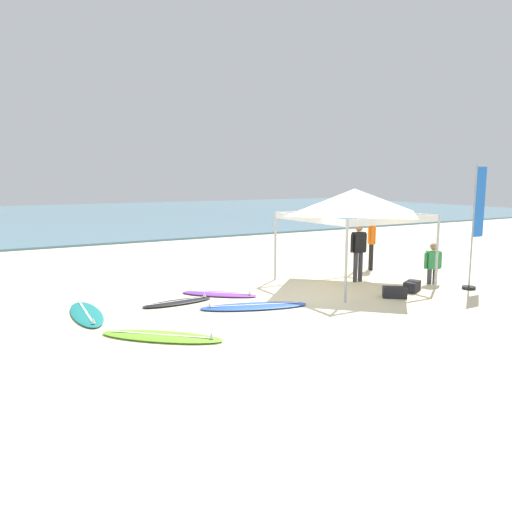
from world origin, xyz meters
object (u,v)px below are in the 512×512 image
at_px(surfboard_teal, 86,314).
at_px(person_black, 358,249).
at_px(surfboard_blue, 254,306).
at_px(gear_bag_near_tent, 412,286).
at_px(person_green, 433,262).
at_px(person_orange, 371,241).
at_px(surfboard_lime, 162,336).
at_px(canopy_tent, 354,201).
at_px(banner_flag, 475,232).
at_px(surfboard_black, 178,302).
at_px(gear_bag_by_pole, 395,292).
at_px(surfboard_purple, 219,294).

bearing_deg(surfboard_teal, person_black, -1.75).
xyz_separation_m(surfboard_blue, gear_bag_near_tent, (4.57, -0.67, 0.10)).
xyz_separation_m(person_black, person_green, (1.66, -1.32, -0.33)).
bearing_deg(person_black, person_orange, 36.81).
bearing_deg(surfboard_lime, canopy_tent, 17.29).
distance_m(person_black, person_green, 2.15).
xyz_separation_m(person_green, banner_flag, (0.44, -1.00, 0.92)).
xyz_separation_m(banner_flag, gear_bag_near_tent, (-1.69, 0.59, -1.43)).
relative_size(person_black, gear_bag_near_tent, 2.85).
relative_size(surfboard_blue, gear_bag_near_tent, 4.44).
bearing_deg(surfboard_black, surfboard_teal, 179.29).
bearing_deg(person_orange, canopy_tent, -145.31).
bearing_deg(gear_bag_by_pole, banner_flag, -6.73).
relative_size(surfboard_blue, person_black, 1.56).
xyz_separation_m(surfboard_blue, surfboard_teal, (-3.59, 1.29, 0.00)).
bearing_deg(canopy_tent, surfboard_purple, 171.24).
distance_m(surfboard_blue, person_black, 4.40).
relative_size(banner_flag, gear_bag_by_pole, 5.67).
xyz_separation_m(surfboard_purple, banner_flag, (6.42, -2.80, 1.54)).
distance_m(surfboard_teal, surfboard_purple, 3.44).
bearing_deg(surfboard_blue, canopy_tent, 13.55).
bearing_deg(gear_bag_near_tent, canopy_tent, 114.83).
distance_m(surfboard_lime, banner_flag, 9.07).
bearing_deg(banner_flag, gear_bag_by_pole, 173.27).
relative_size(surfboard_blue, person_orange, 1.56).
bearing_deg(surfboard_lime, surfboard_purple, 46.45).
xyz_separation_m(surfboard_lime, person_black, (6.83, 2.16, 0.95)).
xyz_separation_m(person_black, person_orange, (1.69, 1.27, 0.00)).
xyz_separation_m(surfboard_teal, gear_bag_by_pole, (7.22, -2.25, 0.10)).
distance_m(surfboard_teal, person_green, 9.56).
bearing_deg(canopy_tent, surfboard_black, 176.25).
xyz_separation_m(person_black, gear_bag_by_pole, (-0.53, -2.01, -0.85)).
bearing_deg(banner_flag, canopy_tent, 138.03).
xyz_separation_m(surfboard_teal, person_black, (7.75, -0.24, 0.95)).
distance_m(surfboard_teal, person_orange, 9.55).
bearing_deg(canopy_tent, banner_flag, -41.97).
bearing_deg(surfboard_lime, person_green, 5.61).
height_order(surfboard_black, person_green, person_green).
bearing_deg(person_orange, surfboard_blue, -158.36).
bearing_deg(gear_bag_near_tent, gear_bag_by_pole, -163.22).
distance_m(surfboard_lime, gear_bag_by_pole, 6.30).
bearing_deg(surfboard_teal, person_green, -9.42).
bearing_deg(surfboard_black, canopy_tent, -3.75).
xyz_separation_m(surfboard_lime, surfboard_teal, (-0.92, 2.40, 0.00)).
distance_m(surfboard_blue, person_green, 5.87).
height_order(person_black, person_orange, same).
distance_m(canopy_tent, surfboard_teal, 7.79).
distance_m(surfboard_black, person_black, 5.67).
relative_size(surfboard_black, person_orange, 1.07).
bearing_deg(surfboard_purple, banner_flag, -23.57).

